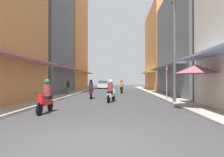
{
  "coord_description": "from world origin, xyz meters",
  "views": [
    {
      "loc": [
        0.68,
        -4.39,
        1.5
      ],
      "look_at": [
        -0.06,
        12.69,
        1.68
      ],
      "focal_mm": 30.4,
      "sensor_mm": 36.0,
      "label": 1
    }
  ],
  "objects": [
    {
      "name": "motorbike_black",
      "position": [
        0.86,
        18.1,
        0.7
      ],
      "size": [
        0.55,
        1.81,
        1.58
      ],
      "color": "black",
      "rests_on": "ground"
    },
    {
      "name": "street_sign_no_entry",
      "position": [
        4.08,
        9.63,
        1.72
      ],
      "size": [
        0.07,
        0.6,
        2.65
      ],
      "color": "gray",
      "rests_on": "ground"
    },
    {
      "name": "utility_pole",
      "position": [
        4.18,
        7.99,
        3.76
      ],
      "size": [
        0.2,
        1.2,
        7.36
      ],
      "color": "#4C4C4F",
      "rests_on": "ground"
    },
    {
      "name": "building_right_mid",
      "position": [
        8.45,
        14.57,
        5.17
      ],
      "size": [
        7.05,
        11.37,
        10.36
      ],
      "color": "slate",
      "rests_on": "ground"
    },
    {
      "name": "sidewalk_left",
      "position": [
        -4.69,
        15.73,
        0.06
      ],
      "size": [
        1.53,
        47.47,
        0.12
      ],
      "primitive_type": "cube",
      "color": "#ADA89E",
      "rests_on": "ground"
    },
    {
      "name": "building_left_mid",
      "position": [
        -8.45,
        16.46,
        7.52
      ],
      "size": [
        7.05,
        8.49,
        15.04
      ],
      "color": "slate",
      "rests_on": "ground"
    },
    {
      "name": "parked_car",
      "position": [
        -2.47,
        30.6,
        0.74
      ],
      "size": [
        1.9,
        4.16,
        1.45
      ],
      "color": "silver",
      "rests_on": "ground"
    },
    {
      "name": "motorbike_white",
      "position": [
        0.04,
        8.82,
        0.7
      ],
      "size": [
        0.65,
        1.78,
        1.58
      ],
      "color": "black",
      "rests_on": "ground"
    },
    {
      "name": "motorbike_maroon",
      "position": [
        -1.75,
        11.35,
        0.7
      ],
      "size": [
        0.55,
        1.81,
        1.58
      ],
      "color": "black",
      "rests_on": "ground"
    },
    {
      "name": "pedestrian_far",
      "position": [
        -4.77,
        15.27,
        0.82
      ],
      "size": [
        0.34,
        0.34,
        1.65
      ],
      "color": "#598C59",
      "rests_on": "ground"
    },
    {
      "name": "sidewalk_right",
      "position": [
        4.69,
        15.73,
        0.06
      ],
      "size": [
        1.53,
        47.47,
        0.12
      ],
      "primitive_type": "cube",
      "color": "#9E9991",
      "rests_on": "ground"
    },
    {
      "name": "building_right_far",
      "position": [
        8.45,
        26.43,
        6.44
      ],
      "size": [
        7.05,
        11.5,
        12.89
      ],
      "color": "#D88C4C",
      "rests_on": "ground"
    },
    {
      "name": "vendor_umbrella",
      "position": [
        4.56,
        5.48,
        2.08
      ],
      "size": [
        2.16,
        2.16,
        2.31
      ],
      "color": "#99999E",
      "rests_on": "ground"
    },
    {
      "name": "building_left_far",
      "position": [
        -8.45,
        26.26,
        8.88
      ],
      "size": [
        7.05,
        10.14,
        17.78
      ],
      "color": "#D88C4C",
      "rests_on": "ground"
    },
    {
      "name": "motorbike_red",
      "position": [
        -2.78,
        4.24,
        0.7
      ],
      "size": [
        0.55,
        1.81,
        1.58
      ],
      "color": "black",
      "rests_on": "ground"
    },
    {
      "name": "ground_plane",
      "position": [
        0.0,
        15.73,
        0.0
      ],
      "size": [
        86.83,
        86.83,
        0.0
      ],
      "primitive_type": "plane",
      "color": "#38383A"
    }
  ]
}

